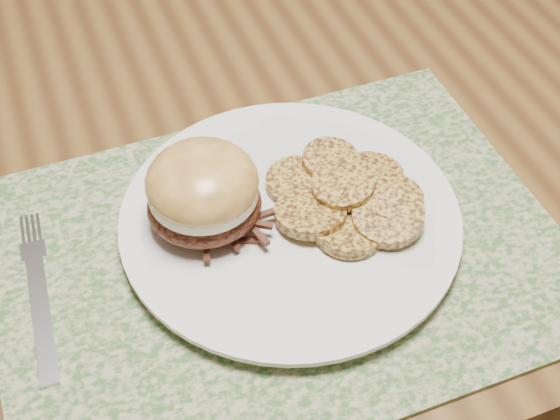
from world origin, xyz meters
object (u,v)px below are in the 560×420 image
object	(u,v)px
dining_table	(362,86)
dinner_plate	(290,221)
fork	(39,292)
pork_sandwich	(203,192)

from	to	relation	value
dining_table	dinner_plate	world-z (taller)	dinner_plate
dining_table	dinner_plate	xyz separation A→B (m)	(-0.18, -0.23, 0.09)
dinner_plate	fork	xyz separation A→B (m)	(-0.20, 0.01, -0.01)
dining_table	fork	xyz separation A→B (m)	(-0.39, -0.23, 0.09)
dining_table	fork	distance (m)	0.46
dinner_plate	pork_sandwich	world-z (taller)	pork_sandwich
dining_table	dinner_plate	size ratio (longest dim) A/B	5.77
dining_table	fork	size ratio (longest dim) A/B	9.06
fork	dining_table	bearing A→B (deg)	34.38
pork_sandwich	fork	bearing A→B (deg)	-170.51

